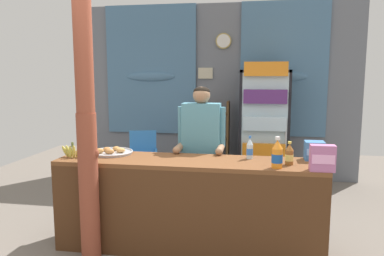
{
  "coord_description": "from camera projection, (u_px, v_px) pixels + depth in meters",
  "views": [
    {
      "loc": [
        0.65,
        -3.03,
        1.72
      ],
      "look_at": [
        0.01,
        0.71,
        1.18
      ],
      "focal_mm": 34.72,
      "sensor_mm": 36.0,
      "label": 1
    }
  ],
  "objects": [
    {
      "name": "ground_plane",
      "position": [
        199.0,
        217.0,
        4.53
      ],
      "size": [
        8.16,
        8.16,
        0.0
      ],
      "primitive_type": "plane",
      "color": "slate"
    },
    {
      "name": "back_wall_curtained",
      "position": [
        216.0,
        89.0,
        6.21
      ],
      "size": [
        4.63,
        0.22,
        2.87
      ],
      "color": "slate",
      "rests_on": "ground"
    },
    {
      "name": "stall_counter",
      "position": [
        187.0,
        198.0,
        3.56
      ],
      "size": [
        2.57,
        0.59,
        0.9
      ],
      "color": "brown",
      "rests_on": "ground"
    },
    {
      "name": "timber_post",
      "position": [
        86.0,
        120.0,
        3.33
      ],
      "size": [
        0.2,
        0.18,
        2.77
      ],
      "color": "brown",
      "rests_on": "ground"
    },
    {
      "name": "drink_fridge",
      "position": [
        264.0,
        120.0,
        5.59
      ],
      "size": [
        0.73,
        0.71,
        1.91
      ],
      "color": "black",
      "rests_on": "ground"
    },
    {
      "name": "bottle_shelf_rack",
      "position": [
        214.0,
        140.0,
        6.0
      ],
      "size": [
        0.48,
        0.28,
        1.31
      ],
      "color": "brown",
      "rests_on": "ground"
    },
    {
      "name": "plastic_lawn_chair",
      "position": [
        143.0,
        155.0,
        5.74
      ],
      "size": [
        0.54,
        0.54,
        0.86
      ],
      "color": "#3884D6",
      "rests_on": "ground"
    },
    {
      "name": "shopkeeper",
      "position": [
        201.0,
        141.0,
        4.1
      ],
      "size": [
        0.53,
        0.42,
        1.6
      ],
      "color": "#28282D",
      "rests_on": "ground"
    },
    {
      "name": "soda_bottle_orange_soda",
      "position": [
        277.0,
        155.0,
        3.28
      ],
      "size": [
        0.1,
        0.1,
        0.28
      ],
      "color": "orange",
      "rests_on": "stall_counter"
    },
    {
      "name": "soda_bottle_water",
      "position": [
        250.0,
        149.0,
        3.65
      ],
      "size": [
        0.06,
        0.06,
        0.23
      ],
      "color": "silver",
      "rests_on": "stall_counter"
    },
    {
      "name": "soda_bottle_iced_tea",
      "position": [
        289.0,
        155.0,
        3.4
      ],
      "size": [
        0.08,
        0.08,
        0.22
      ],
      "color": "brown",
      "rests_on": "stall_counter"
    },
    {
      "name": "snack_box_biscuit",
      "position": [
        314.0,
        151.0,
        3.59
      ],
      "size": [
        0.18,
        0.16,
        0.18
      ],
      "color": "#3D75B7",
      "rests_on": "stall_counter"
    },
    {
      "name": "snack_box_wafer",
      "position": [
        322.0,
        158.0,
        3.17
      ],
      "size": [
        0.21,
        0.11,
        0.23
      ],
      "color": "#B76699",
      "rests_on": "stall_counter"
    },
    {
      "name": "pastry_tray",
      "position": [
        111.0,
        152.0,
        3.89
      ],
      "size": [
        0.44,
        0.44,
        0.07
      ],
      "color": "#BCBCC1",
      "rests_on": "stall_counter"
    },
    {
      "name": "banana_bunch",
      "position": [
        73.0,
        151.0,
        3.71
      ],
      "size": [
        0.27,
        0.07,
        0.16
      ],
      "color": "#CCC14C",
      "rests_on": "stall_counter"
    }
  ]
}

